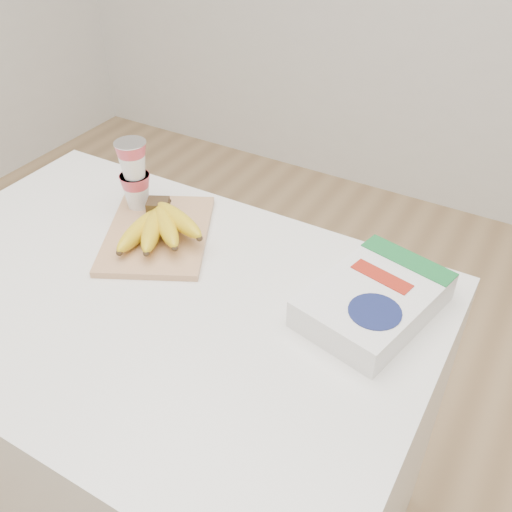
{
  "coord_description": "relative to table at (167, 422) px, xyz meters",
  "views": [
    {
      "loc": [
        0.61,
        -0.63,
        1.59
      ],
      "look_at": [
        0.15,
        0.16,
        0.88
      ],
      "focal_mm": 40.0,
      "sensor_mm": 36.0,
      "label": 1
    }
  ],
  "objects": [
    {
      "name": "room",
      "position": [
        0.0,
        0.0,
        0.93
      ],
      "size": [
        4.0,
        4.0,
        4.0
      ],
      "color": "tan",
      "rests_on": "ground"
    },
    {
      "name": "table",
      "position": [
        0.0,
        0.0,
        0.0
      ],
      "size": [
        1.12,
        0.75,
        0.84
      ],
      "primitive_type": "cube",
      "color": "white",
      "rests_on": "ground"
    },
    {
      "name": "cutting_board",
      "position": [
        -0.1,
        0.16,
        0.43
      ],
      "size": [
        0.33,
        0.37,
        0.02
      ],
      "primitive_type": "cube",
      "rotation": [
        0.0,
        0.0,
        0.47
      ],
      "color": "tan",
      "rests_on": "table"
    },
    {
      "name": "bananas",
      "position": [
        -0.08,
        0.15,
        0.47
      ],
      "size": [
        0.21,
        0.21,
        0.07
      ],
      "color": "#382816",
      "rests_on": "cutting_board"
    },
    {
      "name": "yogurt_stack",
      "position": [
        -0.2,
        0.22,
        0.53
      ],
      "size": [
        0.07,
        0.07,
        0.17
      ],
      "color": "white",
      "rests_on": "cutting_board"
    },
    {
      "name": "cereal_box",
      "position": [
        0.41,
        0.17,
        0.45
      ],
      "size": [
        0.25,
        0.31,
        0.06
      ],
      "rotation": [
        0.0,
        0.0,
        -0.23
      ],
      "color": "white",
      "rests_on": "table"
    }
  ]
}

